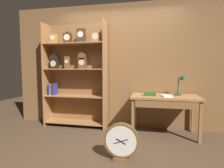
% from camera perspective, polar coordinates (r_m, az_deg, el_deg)
% --- Properties ---
extents(ground_plane, '(10.00, 10.00, 0.00)m').
position_cam_1_polar(ground_plane, '(2.86, -2.13, -21.05)').
color(ground_plane, '#4C3826').
extents(back_wood_panel, '(4.80, 0.05, 2.60)m').
position_cam_1_polar(back_wood_panel, '(3.91, 2.69, 5.64)').
color(back_wood_panel, brown).
rests_on(back_wood_panel, ground).
extents(bookshelf, '(1.35, 0.35, 2.21)m').
position_cam_1_polar(bookshelf, '(3.99, -11.68, 3.46)').
color(bookshelf, '#9E6B3D').
rests_on(bookshelf, ground).
extents(workbench, '(1.22, 0.66, 0.75)m').
position_cam_1_polar(workbench, '(3.51, 16.19, -5.03)').
color(workbench, '#9E6B3D').
rests_on(workbench, ground).
extents(desk_lamp, '(0.20, 0.20, 0.41)m').
position_cam_1_polar(desk_lamp, '(3.61, 20.66, 0.20)').
color(desk_lamp, '#1E472D').
rests_on(desk_lamp, workbench).
extents(toolbox_small, '(0.22, 0.11, 0.07)m').
position_cam_1_polar(toolbox_small, '(3.43, 11.78, -3.04)').
color(toolbox_small, '#2D5123').
rests_on(toolbox_small, workbench).
extents(open_repair_manual, '(0.21, 0.25, 0.02)m').
position_cam_1_polar(open_repair_manual, '(3.40, 16.66, -3.61)').
color(open_repair_manual, silver).
rests_on(open_repair_manual, workbench).
extents(round_clock_large, '(0.48, 0.11, 0.52)m').
position_cam_1_polar(round_clock_large, '(2.58, 2.91, -17.56)').
color(round_clock_large, brown).
rests_on(round_clock_large, ground).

